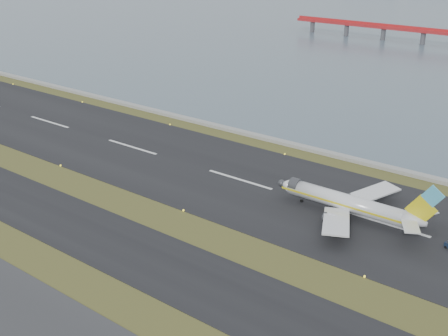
% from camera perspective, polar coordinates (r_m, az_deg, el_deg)
% --- Properties ---
extents(ground, '(1000.00, 1000.00, 0.00)m').
position_cam_1_polar(ground, '(126.25, -6.39, -5.63)').
color(ground, '#324217').
rests_on(ground, ground).
extents(taxiway_strip, '(1000.00, 18.00, 0.10)m').
position_cam_1_polar(taxiway_strip, '(119.04, -10.37, -7.75)').
color(taxiway_strip, black).
rests_on(taxiway_strip, ground).
extents(runway_strip, '(1000.00, 45.00, 0.10)m').
position_cam_1_polar(runway_strip, '(146.97, 1.61, -1.19)').
color(runway_strip, black).
rests_on(runway_strip, ground).
extents(seawall, '(1000.00, 2.50, 1.00)m').
position_cam_1_polar(seawall, '(170.33, 7.51, 2.23)').
color(seawall, gray).
rests_on(seawall, ground).
extents(airliner, '(38.52, 32.89, 12.80)m').
position_cam_1_polar(airliner, '(129.72, 12.76, -3.56)').
color(airliner, white).
rests_on(airliner, ground).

